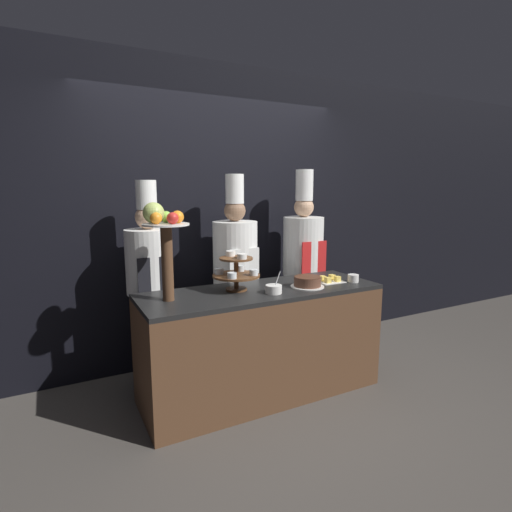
# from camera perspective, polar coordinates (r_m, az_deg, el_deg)

# --- Properties ---
(ground_plane) EXTENTS (14.00, 14.00, 0.00)m
(ground_plane) POSITION_cam_1_polar(r_m,az_deg,el_deg) (3.23, 3.80, -21.29)
(ground_plane) COLOR #47423D
(wall_back) EXTENTS (10.00, 0.06, 2.80)m
(wall_back) POSITION_cam_1_polar(r_m,az_deg,el_deg) (3.88, -5.49, 5.74)
(wall_back) COLOR black
(wall_back) RESTS_ON ground_plane
(buffet_counter) EXTENTS (1.92, 0.66, 0.88)m
(buffet_counter) POSITION_cam_1_polar(r_m,az_deg,el_deg) (3.30, 0.82, -12.14)
(buffet_counter) COLOR brown
(buffet_counter) RESTS_ON ground_plane
(tiered_stand) EXTENTS (0.37, 0.37, 0.30)m
(tiered_stand) POSITION_cam_1_polar(r_m,az_deg,el_deg) (3.09, -2.84, -2.16)
(tiered_stand) COLOR brown
(tiered_stand) RESTS_ON buffet_counter
(fruit_pedestal) EXTENTS (0.32, 0.32, 0.69)m
(fruit_pedestal) POSITION_cam_1_polar(r_m,az_deg,el_deg) (2.83, -13.11, 3.26)
(fruit_pedestal) COLOR brown
(fruit_pedestal) RESTS_ON buffet_counter
(cake_round) EXTENTS (0.27, 0.27, 0.09)m
(cake_round) POSITION_cam_1_polar(r_m,az_deg,el_deg) (3.24, 7.36, -3.70)
(cake_round) COLOR white
(cake_round) RESTS_ON buffet_counter
(cup_white) EXTENTS (0.09, 0.09, 0.06)m
(cup_white) POSITION_cam_1_polar(r_m,az_deg,el_deg) (3.49, 13.71, -3.11)
(cup_white) COLOR white
(cup_white) RESTS_ON buffet_counter
(cake_square_tray) EXTENTS (0.22, 0.18, 0.05)m
(cake_square_tray) POSITION_cam_1_polar(r_m,az_deg,el_deg) (3.45, 10.51, -3.36)
(cake_square_tray) COLOR white
(cake_square_tray) RESTS_ON buffet_counter
(serving_bowl_near) EXTENTS (0.12, 0.12, 0.17)m
(serving_bowl_near) POSITION_cam_1_polar(r_m,az_deg,el_deg) (3.03, 2.55, -4.74)
(serving_bowl_near) COLOR white
(serving_bowl_near) RESTS_ON buffet_counter
(chef_left) EXTENTS (0.38, 0.38, 1.72)m
(chef_left) POSITION_cam_1_polar(r_m,az_deg,el_deg) (3.37, -14.89, -3.26)
(chef_left) COLOR #28282D
(chef_left) RESTS_ON ground_plane
(chef_center_left) EXTENTS (0.40, 0.40, 1.78)m
(chef_center_left) POSITION_cam_1_polar(r_m,az_deg,el_deg) (3.60, -2.96, -1.87)
(chef_center_left) COLOR black
(chef_center_left) RESTS_ON ground_plane
(chef_center_right) EXTENTS (0.39, 0.39, 1.84)m
(chef_center_right) POSITION_cam_1_polar(r_m,az_deg,el_deg) (3.95, 6.72, -0.58)
(chef_center_right) COLOR #38332D
(chef_center_right) RESTS_ON ground_plane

